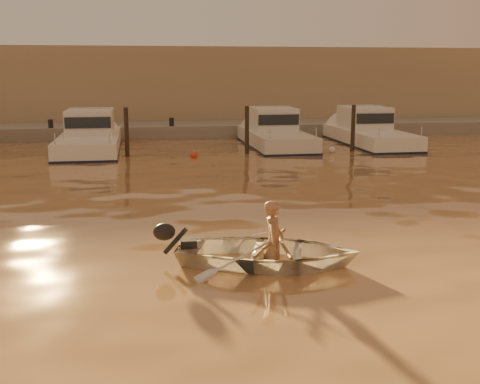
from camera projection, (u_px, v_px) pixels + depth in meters
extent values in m
plane|color=#94623B|center=(130.00, 257.00, 11.43)|extent=(160.00, 160.00, 0.00)
imported|color=silver|center=(268.00, 253.00, 10.96)|extent=(3.87, 3.25, 0.69)
imported|color=#9E6C4F|center=(274.00, 241.00, 10.90)|extent=(0.50, 0.63, 1.49)
cylinder|color=brown|center=(282.00, 243.00, 10.89)|extent=(0.26, 2.10, 0.13)
cylinder|color=brown|center=(271.00, 242.00, 10.91)|extent=(1.02, 1.89, 0.13)
cylinder|color=#2D2319|center=(127.00, 134.00, 24.54)|extent=(0.18, 0.18, 2.20)
cylinder|color=#2D2319|center=(247.00, 132.00, 25.37)|extent=(0.18, 0.18, 2.20)
cylinder|color=#2D2319|center=(353.00, 130.00, 26.16)|extent=(0.18, 0.18, 2.20)
sphere|color=silver|center=(89.00, 158.00, 23.42)|extent=(0.30, 0.30, 0.30)
sphere|color=red|center=(194.00, 155.00, 24.39)|extent=(0.30, 0.30, 0.30)
sphere|color=silver|center=(332.00, 150.00, 25.86)|extent=(0.30, 0.30, 0.30)
cube|color=gray|center=(133.00, 133.00, 32.15)|extent=(52.00, 4.00, 1.00)
cube|color=#9E8466|center=(132.00, 88.00, 37.02)|extent=(46.00, 7.00, 4.80)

